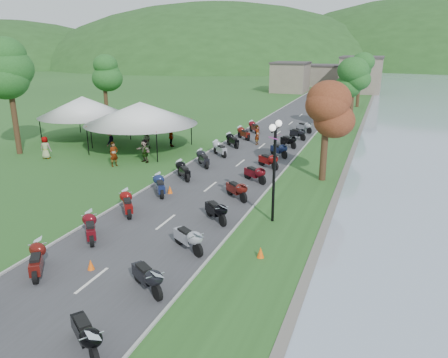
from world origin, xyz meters
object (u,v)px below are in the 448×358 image
(pedestrian_a, at_px, (115,166))
(pedestrian_c, at_px, (111,152))
(vendor_tent_main, at_px, (141,126))
(pedestrian_b, at_px, (147,148))

(pedestrian_a, relative_size, pedestrian_c, 0.96)
(vendor_tent_main, bearing_deg, pedestrian_b, 78.02)
(pedestrian_a, xyz_separation_m, pedestrian_c, (-2.81, 3.65, 0.00))
(pedestrian_b, bearing_deg, pedestrian_c, 30.15)
(vendor_tent_main, relative_size, pedestrian_b, 4.08)
(pedestrian_a, distance_m, pedestrian_b, 5.85)
(pedestrian_b, bearing_deg, vendor_tent_main, 63.18)
(pedestrian_c, bearing_deg, pedestrian_b, 118.24)
(vendor_tent_main, height_order, pedestrian_b, vendor_tent_main)
(pedestrian_a, height_order, pedestrian_c, pedestrian_c)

